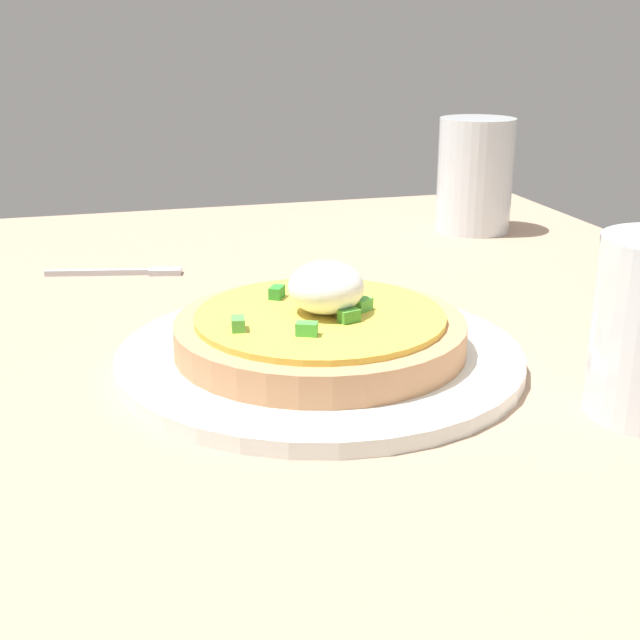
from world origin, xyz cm
name	(u,v)px	position (x,y,z in cm)	size (l,w,h in cm)	color
dining_table	(413,356)	(0.00, 0.00, 1.51)	(96.85, 64.05, 3.03)	tan
plate	(320,356)	(3.17, -7.80, 3.54)	(26.34, 26.34, 1.02)	white
pizza	(320,328)	(3.16, -7.77, 5.50)	(18.86, 18.86, 5.81)	tan
cup_near	(475,182)	(-29.01, 18.04, 8.22)	(7.87, 7.87, 11.79)	silver
fork	(126,272)	(-21.44, -18.79, 3.28)	(3.52, 11.86, 0.50)	#B7B7BC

